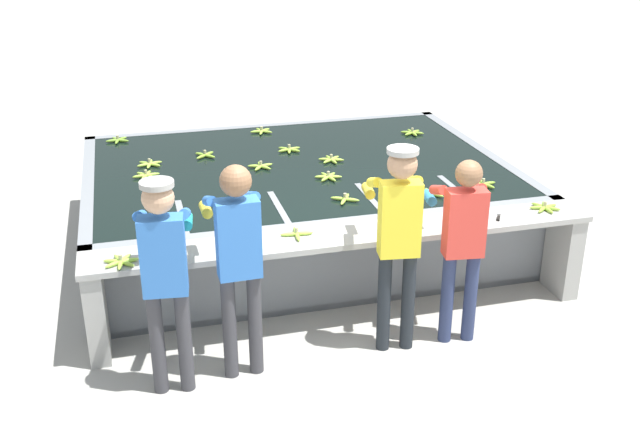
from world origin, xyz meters
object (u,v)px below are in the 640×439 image
at_px(worker_3, 462,235).
at_px(banana_bunch_ledge_0, 121,261).
at_px(banana_bunch_floating_7, 431,193).
at_px(banana_bunch_ledge_2, 545,207).
at_px(banana_bunch_floating_4, 328,177).
at_px(banana_bunch_floating_13, 150,164).
at_px(banana_bunch_floating_3, 345,199).
at_px(banana_bunch_ledge_1, 297,234).
at_px(knife_0, 456,218).
at_px(banana_bunch_floating_2, 331,159).
at_px(banana_bunch_floating_0, 483,184).
at_px(banana_bunch_floating_6, 146,175).
at_px(knife_1, 499,215).
at_px(banana_bunch_floating_5, 172,221).
at_px(banana_bunch_floating_11, 261,166).
at_px(worker_2, 398,229).
at_px(banana_bunch_floating_12, 412,133).
at_px(banana_bunch_floating_9, 118,140).
at_px(banana_bunch_floating_10, 205,155).
at_px(banana_bunch_floating_8, 289,149).
at_px(worker_0, 165,266).
at_px(banana_bunch_floating_1, 262,131).
at_px(worker_1, 238,251).

bearing_deg(worker_3, banana_bunch_ledge_0, 171.36).
bearing_deg(banana_bunch_floating_7, banana_bunch_ledge_2, -35.50).
xyz_separation_m(banana_bunch_floating_4, banana_bunch_floating_13, (-1.73, 0.89, 0.00)).
distance_m(banana_bunch_floating_3, banana_bunch_ledge_1, 0.91).
xyz_separation_m(banana_bunch_ledge_1, knife_0, (1.45, -0.02, -0.01)).
bearing_deg(banana_bunch_floating_2, banana_bunch_floating_4, -108.93).
xyz_separation_m(banana_bunch_floating_0, banana_bunch_ledge_2, (0.26, -0.71, 0.00)).
height_order(banana_bunch_floating_6, knife_1, banana_bunch_floating_6).
height_order(banana_bunch_floating_3, banana_bunch_floating_5, same).
height_order(banana_bunch_floating_0, banana_bunch_floating_13, same).
xyz_separation_m(banana_bunch_floating_11, banana_bunch_ledge_1, (-0.04, -1.80, 0.00)).
height_order(worker_2, banana_bunch_floating_12, worker_2).
relative_size(banana_bunch_floating_4, banana_bunch_ledge_1, 0.99).
height_order(banana_bunch_floating_7, banana_bunch_floating_13, same).
relative_size(banana_bunch_floating_9, banana_bunch_floating_10, 1.20).
height_order(banana_bunch_floating_8, knife_1, banana_bunch_floating_8).
xyz_separation_m(worker_0, knife_0, (2.58, 0.65, -0.18)).
bearing_deg(banana_bunch_ledge_0, knife_0, 2.78).
height_order(banana_bunch_floating_1, banana_bunch_floating_10, same).
xyz_separation_m(banana_bunch_floating_12, banana_bunch_ledge_0, (-3.49, -2.71, 0.00)).
bearing_deg(banana_bunch_floating_8, worker_2, -85.32).
distance_m(banana_bunch_floating_7, banana_bunch_floating_9, 3.84).
bearing_deg(worker_2, banana_bunch_floating_6, 127.70).
bearing_deg(banana_bunch_floating_6, worker_0, -89.67).
bearing_deg(worker_1, banana_bunch_floating_1, 76.48).
bearing_deg(banana_bunch_floating_7, worker_0, -154.05).
distance_m(worker_0, banana_bunch_floating_6, 2.50).
bearing_deg(banana_bunch_floating_8, banana_bunch_floating_13, -176.07).
distance_m(worker_1, banana_bunch_floating_0, 2.95).
height_order(worker_0, banana_bunch_floating_3, worker_0).
bearing_deg(banana_bunch_floating_6, banana_bunch_floating_5, -83.02).
xyz_separation_m(banana_bunch_floating_5, banana_bunch_ledge_2, (3.31, -0.57, 0.00)).
bearing_deg(knife_1, banana_bunch_floating_0, 73.66).
bearing_deg(banana_bunch_ledge_1, worker_2, -38.45).
height_order(worker_3, banana_bunch_floating_9, worker_3).
bearing_deg(banana_bunch_floating_4, banana_bunch_floating_2, 71.07).
bearing_deg(banana_bunch_floating_5, worker_3, -26.60).
height_order(worker_3, banana_bunch_ledge_0, worker_3).
bearing_deg(knife_1, banana_bunch_floating_8, 120.48).
bearing_deg(banana_bunch_ledge_0, banana_bunch_ledge_1, 6.21).
height_order(banana_bunch_floating_12, banana_bunch_ledge_0, banana_bunch_ledge_0).
bearing_deg(worker_2, banana_bunch_floating_8, 94.68).
distance_m(banana_bunch_floating_1, banana_bunch_floating_5, 2.84).
bearing_deg(banana_bunch_ledge_1, banana_bunch_floating_5, 150.74).
xyz_separation_m(worker_0, banana_bunch_floating_12, (3.18, 3.22, -0.17)).
height_order(worker_1, banana_bunch_floating_1, worker_1).
xyz_separation_m(banana_bunch_ledge_0, knife_1, (3.28, 0.10, -0.01)).
bearing_deg(banana_bunch_floating_10, banana_bunch_ledge_0, -111.07).
height_order(banana_bunch_floating_4, knife_1, banana_bunch_floating_4).
distance_m(banana_bunch_floating_2, banana_bunch_ledge_0, 3.00).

